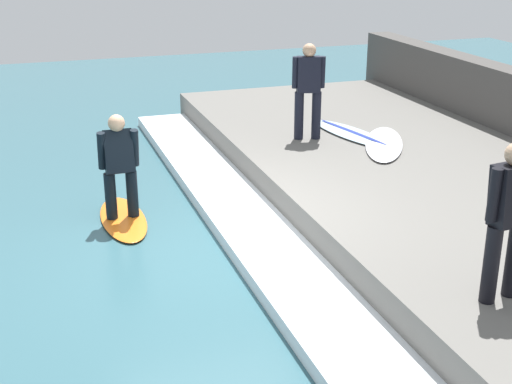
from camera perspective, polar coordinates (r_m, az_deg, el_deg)
The scene contains 9 objects.
ground_plane at distance 8.82m, azimuth -3.28°, elevation -4.65°, with size 28.00×28.00×0.00m, color #335B66.
concrete_ledge at distance 9.99m, azimuth 14.92°, elevation -0.64°, with size 4.40×12.87×0.52m, color #66635E.
wave_foam_crest at distance 8.93m, azimuth 0.25°, elevation -3.66°, with size 0.94×12.23×0.17m, color silver.
surfboard_riding at distance 9.80m, azimuth -10.58°, elevation -2.11°, with size 0.58×1.67×0.06m.
surfer_riding at distance 9.52m, azimuth -10.90°, elevation 2.42°, with size 0.54×0.40×1.41m.
surfer_waiting_near at distance 6.69m, azimuth 19.58°, elevation -1.66°, with size 0.51×0.29×1.50m.
surfer_waiting_far at distance 11.37m, azimuth 4.21°, elevation 8.44°, with size 0.51×0.32×1.53m.
surfboard_waiting_far at distance 11.83m, azimuth 7.70°, elevation 4.66°, with size 0.91×1.99×0.07m.
surfboard_spare at distance 11.35m, azimuth 10.20°, elevation 3.83°, with size 1.45×1.99×0.06m.
Camera 1 is at (-2.06, -7.71, 3.75)m, focal length 50.00 mm.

